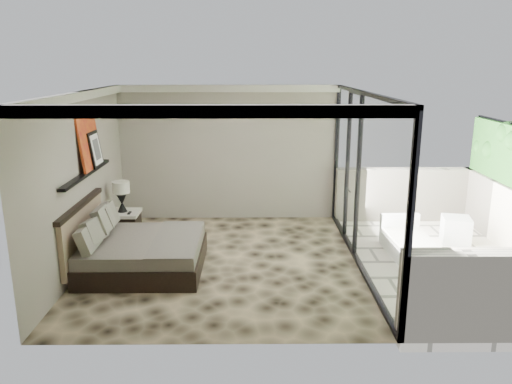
{
  "coord_description": "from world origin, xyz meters",
  "views": [
    {
      "loc": [
        0.48,
        -7.76,
        3.23
      ],
      "look_at": [
        0.55,
        0.4,
        1.11
      ],
      "focal_mm": 35.0,
      "sensor_mm": 36.0,
      "label": 1
    }
  ],
  "objects_px": {
    "lounger": "(411,246)",
    "nightstand": "(125,224)",
    "table_lamp": "(121,192)",
    "ottoman": "(456,230)",
    "bed": "(137,251)"
  },
  "relations": [
    {
      "from": "nightstand",
      "to": "ottoman",
      "type": "height_order",
      "value": "nightstand"
    },
    {
      "from": "nightstand",
      "to": "table_lamp",
      "type": "bearing_deg",
      "value": 152.04
    },
    {
      "from": "table_lamp",
      "to": "ottoman",
      "type": "bearing_deg",
      "value": -2.88
    },
    {
      "from": "lounger",
      "to": "nightstand",
      "type": "bearing_deg",
      "value": 167.31
    },
    {
      "from": "bed",
      "to": "ottoman",
      "type": "relative_size",
      "value": 3.95
    },
    {
      "from": "table_lamp",
      "to": "ottoman",
      "type": "distance_m",
      "value": 6.24
    },
    {
      "from": "bed",
      "to": "lounger",
      "type": "relative_size",
      "value": 1.32
    },
    {
      "from": "bed",
      "to": "lounger",
      "type": "bearing_deg",
      "value": 6.91
    },
    {
      "from": "nightstand",
      "to": "lounger",
      "type": "bearing_deg",
      "value": -17.89
    },
    {
      "from": "nightstand",
      "to": "lounger",
      "type": "height_order",
      "value": "nightstand"
    },
    {
      "from": "bed",
      "to": "nightstand",
      "type": "height_order",
      "value": "bed"
    },
    {
      "from": "table_lamp",
      "to": "ottoman",
      "type": "height_order",
      "value": "table_lamp"
    },
    {
      "from": "bed",
      "to": "lounger",
      "type": "xyz_separation_m",
      "value": [
        4.58,
        0.55,
        -0.14
      ]
    },
    {
      "from": "bed",
      "to": "table_lamp",
      "type": "relative_size",
      "value": 3.31
    },
    {
      "from": "bed",
      "to": "nightstand",
      "type": "relative_size",
      "value": 3.37
    }
  ]
}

